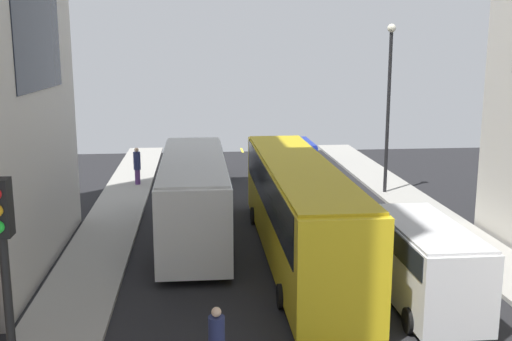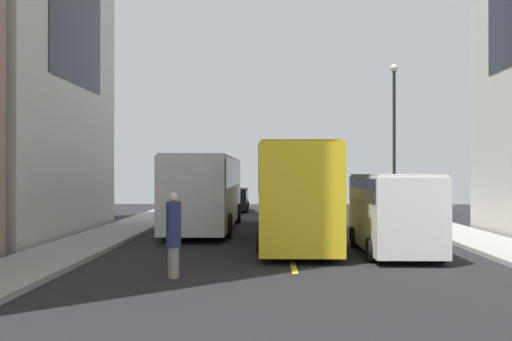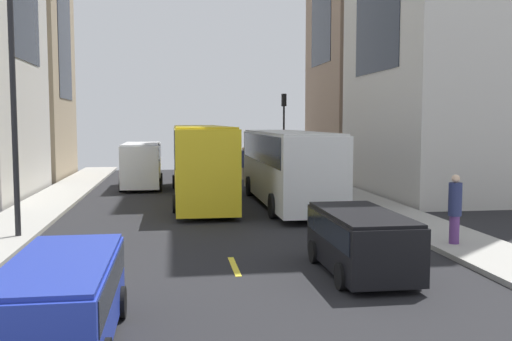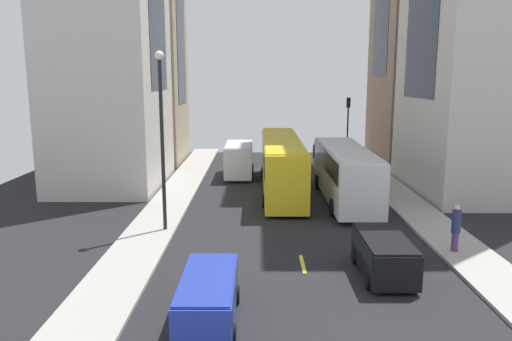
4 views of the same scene
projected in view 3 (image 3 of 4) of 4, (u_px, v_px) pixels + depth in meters
ground_plane at (209, 207)px, 25.31m from camera, size 40.97×40.97×0.00m
sidewalk_west at (366, 202)px, 26.35m from camera, size 2.48×44.00×0.15m
sidewalk_east at (39, 209)px, 24.26m from camera, size 2.48×44.00×0.15m
lane_stripe_0 at (192, 169)px, 46.02m from camera, size 0.16×2.00×0.01m
lane_stripe_1 at (198, 182)px, 35.66m from camera, size 0.16×2.00×0.01m
lane_stripe_2 at (209, 207)px, 25.31m from camera, size 0.16×2.00×0.01m
lane_stripe_3 at (234, 266)px, 14.96m from camera, size 0.16×2.00×0.01m
city_bus_white at (287, 161)px, 25.87m from camera, size 2.80×11.25×3.35m
streetcar_yellow at (200, 156)px, 28.18m from camera, size 2.70×14.45×3.59m
delivery_van_white at (142, 162)px, 32.50m from camera, size 2.25×5.31×2.58m
car_blue_0 at (61, 296)px, 9.53m from camera, size 1.88×4.32×1.51m
car_black_1 at (361, 237)px, 14.18m from camera, size 1.93×4.05×1.56m
pedestrian_crossing_mid at (244, 162)px, 37.62m from camera, size 0.37×0.37×2.13m
pedestrian_waiting_curb at (455, 207)px, 17.01m from camera, size 0.39×0.39×2.08m
traffic_light_near_corner at (284, 118)px, 41.12m from camera, size 0.32×0.44×5.65m
streetlamp_near at (12, 72)px, 17.83m from camera, size 0.44×0.44×8.72m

